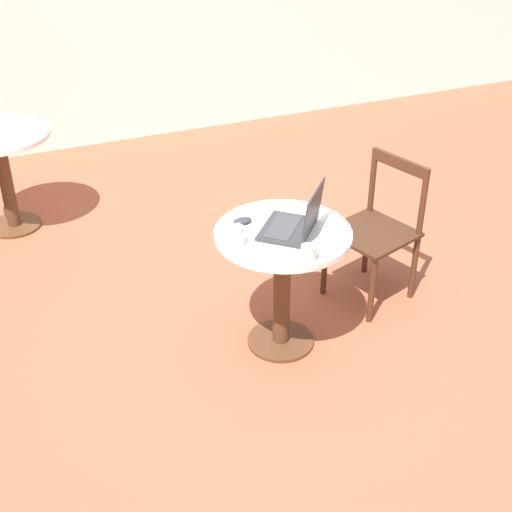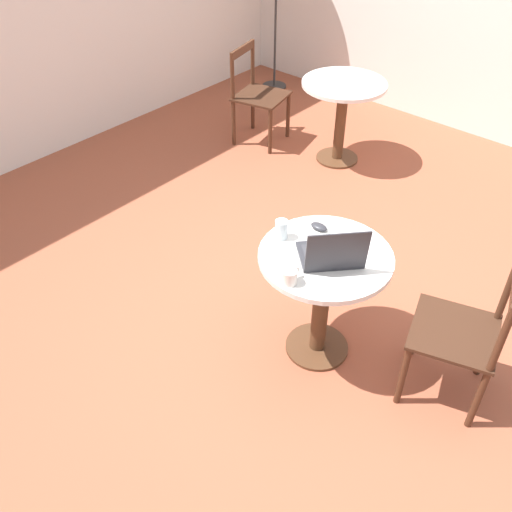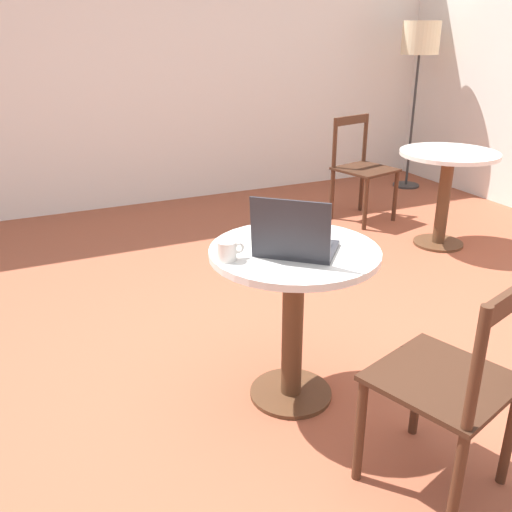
{
  "view_description": "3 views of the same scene",
  "coord_description": "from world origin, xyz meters",
  "views": [
    {
      "loc": [
        -2.84,
        1.31,
        2.53
      ],
      "look_at": [
        -0.13,
        0.17,
        0.69
      ],
      "focal_mm": 50.0,
      "sensor_mm": 36.0,
      "label": 1
    },
    {
      "loc": [
        -1.96,
        -1.28,
        2.58
      ],
      "look_at": [
        -0.12,
        0.34,
        0.58
      ],
      "focal_mm": 40.0,
      "sensor_mm": 36.0,
      "label": 2
    },
    {
      "loc": [
        -1.06,
        -1.94,
        1.57
      ],
      "look_at": [
        -0.04,
        0.26,
        0.59
      ],
      "focal_mm": 40.0,
      "sensor_mm": 36.0,
      "label": 3
    }
  ],
  "objects": [
    {
      "name": "cafe_table_near",
      "position": [
        -0.0,
        -0.03,
        0.54
      ],
      "size": [
        0.71,
        0.71,
        0.72
      ],
      "color": "#51331E",
      "rests_on": "ground_plane"
    },
    {
      "name": "mug",
      "position": [
        -0.29,
        -0.03,
        0.76
      ],
      "size": [
        0.11,
        0.08,
        0.08
      ],
      "color": "silver",
      "rests_on": "cafe_table_near"
    },
    {
      "name": "cafe_table_mid",
      "position": [
        1.93,
        1.18,
        0.54
      ],
      "size": [
        0.71,
        0.71,
        0.72
      ],
      "color": "#51331E",
      "rests_on": "ground_plane"
    },
    {
      "name": "ground_plane",
      "position": [
        0.0,
        0.0,
        0.0
      ],
      "size": [
        16.0,
        16.0,
        0.0
      ],
      "primitive_type": "plane",
      "color": "#9E5138"
    },
    {
      "name": "laptop",
      "position": [
        -0.03,
        -0.08,
        0.77
      ],
      "size": [
        0.41,
        0.41,
        0.26
      ],
      "color": "#2D2D33",
      "rests_on": "cafe_table_near"
    },
    {
      "name": "chair_near_front",
      "position": [
        0.23,
        -0.75,
        0.44
      ],
      "size": [
        0.54,
        0.54,
        0.86
      ],
      "color": "#472819",
      "rests_on": "ground_plane"
    },
    {
      "name": "drinking_glass",
      "position": [
        -0.04,
        0.23,
        0.77
      ],
      "size": [
        0.07,
        0.07,
        0.11
      ],
      "color": "silver",
      "rests_on": "cafe_table_near"
    },
    {
      "name": "mouse",
      "position": [
        0.15,
        0.13,
        0.73
      ],
      "size": [
        0.06,
        0.1,
        0.03
      ],
      "color": "#2D2D33",
      "rests_on": "cafe_table_near"
    }
  ]
}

